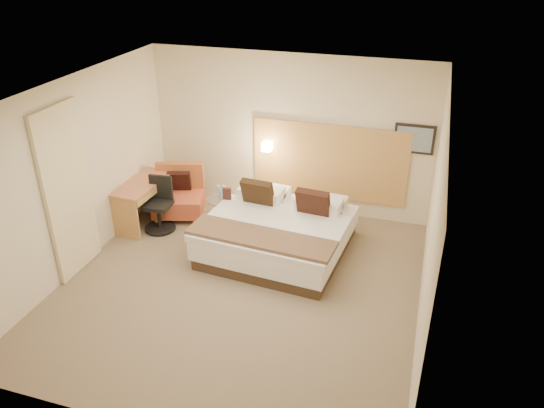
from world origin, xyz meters
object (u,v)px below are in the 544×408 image
(desk_chair, at_px, (160,209))
(bed, at_px, (278,232))
(lounge_chair, at_px, (179,196))
(desk, at_px, (144,191))
(side_table, at_px, (222,212))

(desk_chair, bearing_deg, bed, -2.15)
(lounge_chair, relative_size, desk, 0.81)
(lounge_chair, height_order, desk, lounge_chair)
(bed, relative_size, side_table, 3.99)
(lounge_chair, height_order, side_table, lounge_chair)
(side_table, xyz_separation_m, desk_chair, (-0.98, -0.29, 0.06))
(bed, bearing_deg, lounge_chair, 162.55)
(side_table, bearing_deg, lounge_chair, 164.44)
(desk, bearing_deg, desk_chair, -19.33)
(lounge_chair, bearing_deg, side_table, -15.56)
(desk, bearing_deg, side_table, 7.69)
(bed, height_order, lounge_chair, bed)
(lounge_chair, xyz_separation_m, desk_chair, (-0.09, -0.54, 0.02))
(side_table, distance_m, desk_chair, 1.02)
(lounge_chair, relative_size, desk_chair, 1.11)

